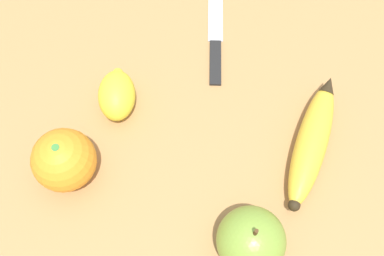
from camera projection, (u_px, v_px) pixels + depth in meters
name	position (u px, v px, depth m)	size (l,w,h in m)	color
ground_plane	(215.00, 172.00, 0.58)	(3.00, 3.00, 0.00)	#A87A47
banana	(312.00, 141.00, 0.57)	(0.20, 0.06, 0.04)	gold
orange	(64.00, 160.00, 0.54)	(0.08, 0.08, 0.08)	orange
apple	(251.00, 241.00, 0.50)	(0.08, 0.08, 0.08)	olive
lemon	(117.00, 95.00, 0.60)	(0.09, 0.08, 0.05)	yellow
paring_knife	(215.00, 38.00, 0.66)	(0.16, 0.09, 0.01)	silver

